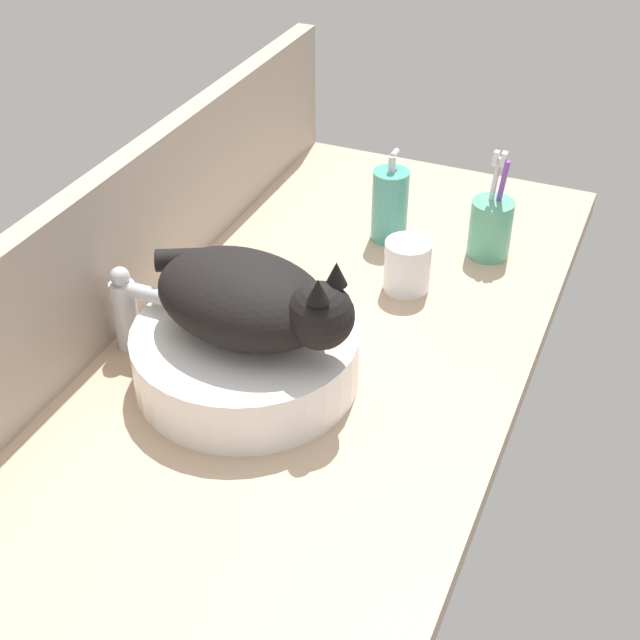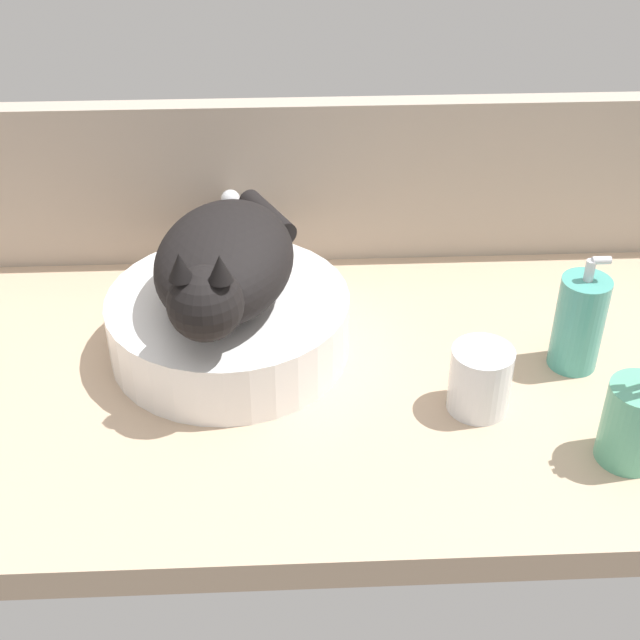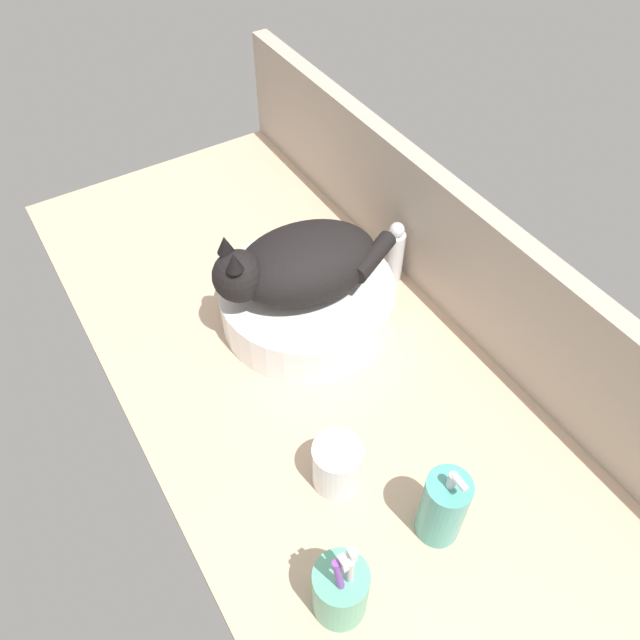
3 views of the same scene
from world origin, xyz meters
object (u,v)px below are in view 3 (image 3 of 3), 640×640
sink_basin (307,301)px  toothbrush_cup (341,590)px  cat (299,264)px  water_glass (337,466)px  faucet (390,252)px  soap_dispenser (442,508)px

sink_basin → toothbrush_cup: size_ratio=1.67×
sink_basin → cat: bearing=-94.4°
sink_basin → water_glass: bearing=-23.4°
faucet → soap_dispenser: bearing=-28.0°
toothbrush_cup → water_glass: bearing=148.4°
sink_basin → water_glass: 33.07cm
toothbrush_cup → sink_basin: bearing=153.7°
toothbrush_cup → water_glass: 18.05cm
sink_basin → faucet: 18.36cm
cat → faucet: cat is taller
toothbrush_cup → water_glass: size_ratio=2.20×
water_glass → soap_dispenser: bearing=29.0°
sink_basin → water_glass: water_glass is taller
soap_dispenser → toothbrush_cup: size_ratio=0.86×
cat → faucet: 20.56cm
cat → water_glass: cat is taller
cat → water_glass: 34.19cm
soap_dispenser → toothbrush_cup: 17.21cm
sink_basin → toothbrush_cup: 50.95cm
cat → faucet: (0.02, 19.45, -6.67)cm
toothbrush_cup → cat: bearing=155.2°
sink_basin → faucet: size_ratio=2.30×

